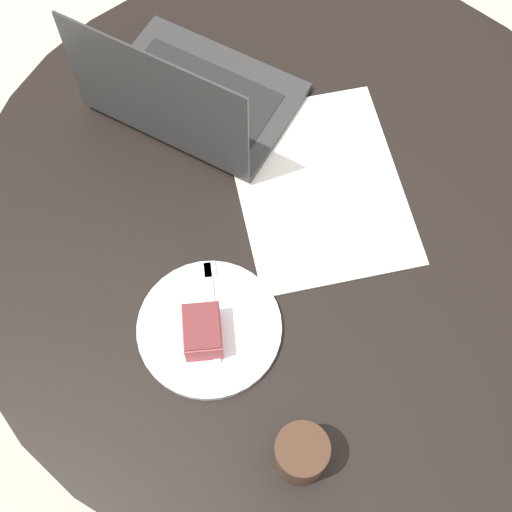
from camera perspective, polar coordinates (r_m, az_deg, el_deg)
The scene contains 8 objects.
ground_plane at distance 1.95m, azimuth 2.21°, elevation -7.11°, with size 12.00×12.00×0.00m, color #B7AD9E.
dining_table at distance 1.38m, azimuth 3.10°, elevation 0.79°, with size 1.17×1.17×0.77m.
paper_document at distance 1.26m, azimuth 5.04°, elevation 5.69°, with size 0.47×0.44×0.00m.
plate at distance 1.14m, azimuth -3.75°, elevation -5.77°, with size 0.23×0.23×0.01m.
cake_slice at distance 1.11m, azimuth -4.30°, elevation -6.03°, with size 0.10×0.09×0.05m.
fork at distance 1.15m, azimuth -3.63°, elevation -3.53°, with size 0.15×0.12×0.00m.
coffee_glass at distance 1.06m, azimuth 3.61°, elevation -15.53°, with size 0.08×0.08×0.09m.
laptop at distance 1.32m, azimuth -5.35°, elevation 12.60°, with size 0.40×0.34×0.25m.
Camera 1 is at (-0.38, 0.47, 1.85)m, focal length 50.00 mm.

